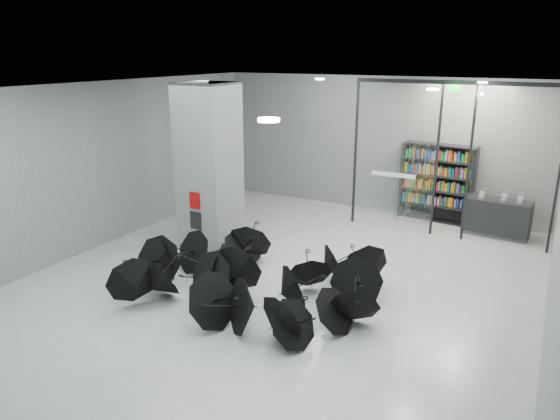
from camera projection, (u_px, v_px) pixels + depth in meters
The scene contains 9 objects.
room at pixel (255, 157), 9.25m from camera, with size 14.00×14.02×4.01m.
column at pixel (209, 168), 12.32m from camera, with size 1.20×1.20×4.00m, color slate.
fire_cabinet at pixel (195, 200), 11.99m from camera, with size 0.28×0.04×0.38m, color #A50A07.
info_panel at pixel (196, 220), 12.14m from camera, with size 0.30×0.03×0.42m, color black.
exit_sign at pixel (454, 88), 12.32m from camera, with size 0.30×0.06×0.15m, color #0CE533.
glass_partition at pixel (449, 154), 12.98m from camera, with size 5.06×0.08×4.00m.
bookshelf at pixel (437, 183), 14.56m from camera, with size 2.01×0.40×2.21m, color black, non-canonical shape.
shop_counter at pixel (497, 217), 13.52m from camera, with size 1.63×0.65×0.98m, color black.
umbrella_cluster at pixel (244, 285), 10.03m from camera, with size 5.47×4.15×1.30m.
Camera 1 is at (4.74, -7.80, 4.67)m, focal length 33.00 mm.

